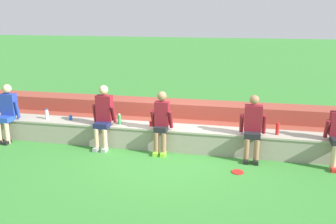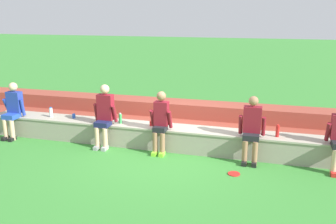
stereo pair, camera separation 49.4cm
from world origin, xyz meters
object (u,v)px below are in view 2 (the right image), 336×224
object	(u,v)px
water_bottle_mid_left	(278,131)
frisbee	(234,174)
person_center	(161,121)
person_right_of_center	(252,127)
person_far_left	(13,109)
plastic_cup_right_end	(74,116)
plastic_cup_middle	(152,123)
water_bottle_mid_right	(51,112)
water_bottle_near_left	(120,118)
person_left_of_center	(104,114)

from	to	relation	value
water_bottle_mid_left	frisbee	xyz separation A→B (m)	(-0.77, -0.98, -0.63)
person_center	person_right_of_center	xyz separation A→B (m)	(1.95, 0.03, 0.01)
person_far_left	frisbee	world-z (taller)	person_far_left
person_far_left	plastic_cup_right_end	distance (m)	1.53
person_far_left	person_center	world-z (taller)	person_center
person_right_of_center	person_center	bearing A→B (deg)	-179.08
person_right_of_center	plastic_cup_middle	xyz separation A→B (m)	(-2.26, 0.26, -0.17)
person_center	person_right_of_center	world-z (taller)	person_right_of_center
water_bottle_mid_right	frisbee	bearing A→B (deg)	-12.27
water_bottle_near_left	plastic_cup_middle	size ratio (longest dim) A/B	2.24
person_right_of_center	plastic_cup_right_end	bearing A→B (deg)	175.74
water_bottle_mid_left	plastic_cup_right_end	distance (m)	4.82
water_bottle_near_left	water_bottle_mid_left	size ratio (longest dim) A/B	0.94
person_far_left	person_left_of_center	bearing A→B (deg)	0.67
plastic_cup_right_end	person_left_of_center	bearing A→B (deg)	-17.44
water_bottle_mid_left	plastic_cup_right_end	bearing A→B (deg)	178.91
water_bottle_mid_right	plastic_cup_middle	distance (m)	2.64
person_right_of_center	water_bottle_mid_right	bearing A→B (deg)	176.94
person_right_of_center	frisbee	world-z (taller)	person_right_of_center
water_bottle_near_left	water_bottle_mid_right	distance (m)	1.88
plastic_cup_middle	person_far_left	bearing A→B (deg)	-175.59
person_right_of_center	water_bottle_mid_left	distance (m)	0.58
person_far_left	water_bottle_mid_left	world-z (taller)	person_far_left
frisbee	water_bottle_near_left	bearing A→B (deg)	160.57
water_bottle_mid_right	plastic_cup_right_end	world-z (taller)	water_bottle_mid_right
person_right_of_center	water_bottle_mid_right	xyz separation A→B (m)	(-4.90, 0.26, -0.11)
person_far_left	person_right_of_center	bearing A→B (deg)	0.14
water_bottle_near_left	plastic_cup_middle	distance (m)	0.76
water_bottle_mid_right	person_center	bearing A→B (deg)	-5.69
person_left_of_center	person_right_of_center	distance (m)	3.32
person_left_of_center	plastic_cup_right_end	size ratio (longest dim) A/B	13.24
person_far_left	water_bottle_mid_right	bearing A→B (deg)	17.29
person_far_left	frisbee	xyz separation A→B (m)	(5.53, -0.73, -0.73)
water_bottle_near_left	plastic_cup_right_end	size ratio (longest dim) A/B	2.29
person_right_of_center	water_bottle_mid_right	world-z (taller)	person_right_of_center
person_center	frisbee	world-z (taller)	person_center
frisbee	plastic_cup_middle	bearing A→B (deg)	153.41
person_right_of_center	plastic_cup_middle	bearing A→B (deg)	173.51
person_right_of_center	water_bottle_mid_left	world-z (taller)	person_right_of_center
water_bottle_mid_left	water_bottle_mid_right	distance (m)	5.42
water_bottle_near_left	frisbee	world-z (taller)	water_bottle_near_left
person_far_left	person_right_of_center	size ratio (longest dim) A/B	0.99
person_left_of_center	plastic_cup_middle	size ratio (longest dim) A/B	12.94
frisbee	water_bottle_mid_left	bearing A→B (deg)	51.78
plastic_cup_right_end	frisbee	distance (m)	4.23
person_far_left	person_center	bearing A→B (deg)	-0.25
plastic_cup_right_end	plastic_cup_middle	distance (m)	2.04
person_center	plastic_cup_right_end	world-z (taller)	person_center
person_left_of_center	water_bottle_mid_left	distance (m)	3.85
person_far_left	person_center	xyz separation A→B (m)	(3.83, -0.02, -0.00)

